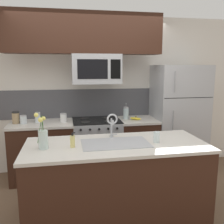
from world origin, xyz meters
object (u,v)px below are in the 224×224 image
(storage_jar_medium, at_px, (23,120))
(sink_faucet, at_px, (112,122))
(refrigerator, at_px, (178,118))
(storage_jar_squat, at_px, (64,118))
(drinking_glass, at_px, (157,137))
(stove_range, at_px, (97,147))
(flower_vase, at_px, (43,138))
(french_press, at_px, (126,113))
(banana_bunch, at_px, (136,119))
(storage_jar_tall, at_px, (16,118))
(storage_jar_short, at_px, (38,118))
(dish_soap_bottle, at_px, (72,141))
(microwave, at_px, (96,69))

(storage_jar_medium, height_order, sink_faucet, sink_faucet)
(refrigerator, xyz_separation_m, storage_jar_squat, (-1.93, -0.02, 0.08))
(refrigerator, bearing_deg, drinking_glass, -123.70)
(stove_range, distance_m, flower_vase, 1.58)
(refrigerator, relative_size, french_press, 6.71)
(storage_jar_medium, relative_size, banana_bunch, 0.69)
(storage_jar_tall, xyz_separation_m, french_press, (1.74, 0.04, 0.01))
(storage_jar_tall, bearing_deg, refrigerator, -0.07)
(storage_jar_tall, height_order, storage_jar_short, storage_jar_tall)
(refrigerator, relative_size, sink_faucet, 5.86)
(flower_vase, bearing_deg, sink_faucet, 18.11)
(storage_jar_short, bearing_deg, french_press, 1.63)
(stove_range, distance_m, sink_faucet, 1.22)
(refrigerator, xyz_separation_m, dish_soap_bottle, (-1.83, -1.31, 0.08))
(french_press, bearing_deg, storage_jar_tall, -178.78)
(storage_jar_medium, height_order, flower_vase, flower_vase)
(banana_bunch, bearing_deg, microwave, 176.38)
(microwave, xyz_separation_m, storage_jar_squat, (-0.52, 0.02, -0.75))
(refrigerator, bearing_deg, storage_jar_squat, -179.37)
(storage_jar_medium, relative_size, flower_vase, 0.33)
(sink_faucet, bearing_deg, drinking_glass, -29.20)
(sink_faucet, xyz_separation_m, drinking_glass, (0.47, -0.26, -0.13))
(storage_jar_tall, height_order, french_press, french_press)
(storage_jar_medium, height_order, french_press, french_press)
(microwave, relative_size, storage_jar_medium, 5.75)
(stove_range, bearing_deg, dish_soap_bottle, -107.89)
(stove_range, relative_size, refrigerator, 0.52)
(french_press, height_order, drinking_glass, french_press)
(storage_jar_squat, relative_size, banana_bunch, 0.73)
(storage_jar_short, height_order, drinking_glass, storage_jar_short)
(storage_jar_short, bearing_deg, microwave, -2.55)
(storage_jar_tall, xyz_separation_m, sink_faucet, (1.30, -1.06, 0.11))
(storage_jar_medium, height_order, banana_bunch, storage_jar_medium)
(storage_jar_tall, bearing_deg, drinking_glass, -36.63)
(storage_jar_medium, bearing_deg, refrigerator, 0.76)
(banana_bunch, relative_size, sink_faucet, 0.62)
(storage_jar_short, bearing_deg, storage_jar_squat, -3.06)
(microwave, bearing_deg, storage_jar_medium, 179.63)
(french_press, bearing_deg, refrigerator, -2.52)
(storage_jar_medium, xyz_separation_m, storage_jar_squat, (0.60, 0.01, 0.00))
(storage_jar_medium, relative_size, storage_jar_short, 0.80)
(storage_jar_medium, distance_m, storage_jar_short, 0.21)
(storage_jar_medium, distance_m, dish_soap_bottle, 1.46)
(stove_range, height_order, storage_jar_short, storage_jar_short)
(storage_jar_squat, xyz_separation_m, flower_vase, (-0.20, -1.29, 0.05))
(french_press, height_order, dish_soap_bottle, french_press)
(storage_jar_tall, xyz_separation_m, storage_jar_short, (0.32, -0.00, -0.01))
(microwave, xyz_separation_m, dish_soap_bottle, (-0.42, -1.27, -0.75))
(storage_jar_medium, distance_m, flower_vase, 1.34)
(refrigerator, height_order, flower_vase, refrigerator)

